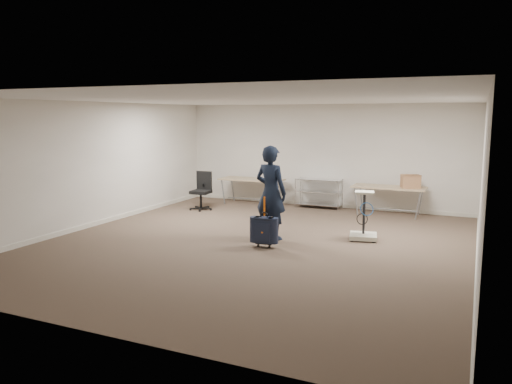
% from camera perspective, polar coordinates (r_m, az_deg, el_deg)
% --- Properties ---
extents(ground, '(9.00, 9.00, 0.00)m').
position_cam_1_polar(ground, '(9.88, -0.08, -5.89)').
color(ground, '#48362B').
rests_on(ground, ground).
extents(room_shell, '(8.00, 9.00, 9.00)m').
position_cam_1_polar(room_shell, '(11.11, 2.86, -3.99)').
color(room_shell, beige).
rests_on(room_shell, ground).
extents(folding_table_left, '(1.80, 0.75, 0.73)m').
position_cam_1_polar(folding_table_left, '(14.06, -0.51, 1.32)').
color(folding_table_left, tan).
rests_on(folding_table_left, ground).
extents(folding_table_right, '(1.80, 0.75, 0.73)m').
position_cam_1_polar(folding_table_right, '(12.95, 14.94, 0.38)').
color(folding_table_right, tan).
rests_on(folding_table_right, ground).
extents(wire_shelf, '(1.22, 0.47, 0.80)m').
position_cam_1_polar(wire_shelf, '(13.65, 7.19, 0.02)').
color(wire_shelf, silver).
rests_on(wire_shelf, ground).
extents(person, '(0.77, 0.58, 1.91)m').
position_cam_1_polar(person, '(10.07, 1.70, -0.07)').
color(person, black).
rests_on(person, ground).
extents(suitcase, '(0.38, 0.24, 0.98)m').
position_cam_1_polar(suitcase, '(9.52, 0.92, -4.39)').
color(suitcase, black).
rests_on(suitcase, ground).
extents(office_chair, '(0.61, 0.61, 1.01)m').
position_cam_1_polar(office_chair, '(13.41, -6.24, -0.70)').
color(office_chair, black).
rests_on(office_chair, ground).
extents(equipment_cart, '(0.63, 0.63, 0.99)m').
position_cam_1_polar(equipment_cart, '(10.37, 12.19, -3.91)').
color(equipment_cart, beige).
rests_on(equipment_cart, ground).
extents(cardboard_box, '(0.52, 0.46, 0.33)m').
position_cam_1_polar(cardboard_box, '(12.83, 17.25, 1.17)').
color(cardboard_box, olive).
rests_on(cardboard_box, folding_table_right).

